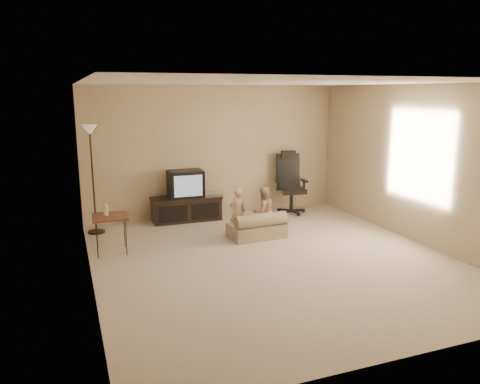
% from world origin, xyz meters
% --- Properties ---
extents(floor, '(5.50, 5.50, 0.00)m').
position_xyz_m(floor, '(0.00, 0.00, 0.00)').
color(floor, '#BDAA96').
rests_on(floor, ground).
extents(room_shell, '(5.50, 5.50, 5.50)m').
position_xyz_m(room_shell, '(0.00, 0.00, 1.52)').
color(room_shell, white).
rests_on(room_shell, floor).
extents(tv_stand, '(1.34, 0.52, 0.95)m').
position_xyz_m(tv_stand, '(-0.64, 2.49, 0.39)').
color(tv_stand, black).
rests_on(tv_stand, floor).
extents(office_chair, '(0.64, 0.67, 1.23)m').
position_xyz_m(office_chair, '(1.44, 2.35, 0.44)').
color(office_chair, black).
rests_on(office_chair, floor).
extents(side_table, '(0.54, 0.54, 0.77)m').
position_xyz_m(side_table, '(-2.15, 1.15, 0.55)').
color(side_table, brown).
rests_on(side_table, floor).
extents(floor_lamp, '(0.29, 0.29, 1.84)m').
position_xyz_m(floor_lamp, '(-2.30, 2.28, 1.35)').
color(floor_lamp, '#302015').
rests_on(floor_lamp, floor).
extents(child_sofa, '(0.94, 0.57, 0.44)m').
position_xyz_m(child_sofa, '(0.18, 1.01, 0.18)').
color(child_sofa, '#9E876B').
rests_on(child_sofa, floor).
extents(toddler_left, '(0.31, 0.23, 0.81)m').
position_xyz_m(toddler_left, '(-0.08, 1.27, 0.41)').
color(toddler_left, tan).
rests_on(toddler_left, floor).
extents(toddler_right, '(0.44, 0.29, 0.84)m').
position_xyz_m(toddler_right, '(0.32, 1.11, 0.42)').
color(toddler_right, tan).
rests_on(toddler_right, floor).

